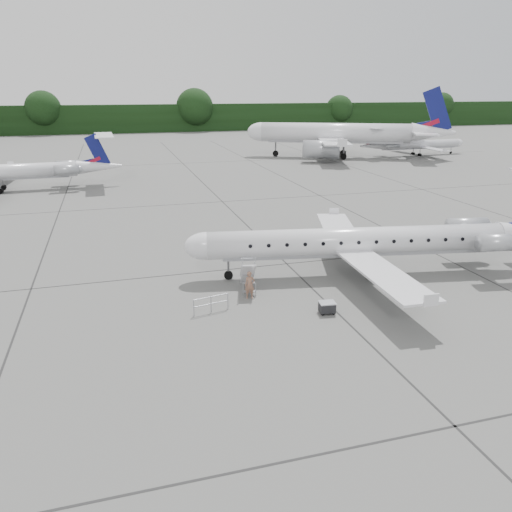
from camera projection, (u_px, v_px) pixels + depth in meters
name	position (u px, v px, depth m)	size (l,w,h in m)	color
ground	(378.00, 294.00, 32.44)	(320.00, 320.00, 0.00)	#626260
treeline	(162.00, 118.00, 149.46)	(260.00, 4.00, 8.00)	black
main_regional_jet	(357.00, 228.00, 34.72)	(26.91, 19.38, 6.90)	silver
airstair	(248.00, 275.00, 32.63)	(0.85, 2.28, 2.16)	silver
passenger	(250.00, 285.00, 31.48)	(0.65, 0.43, 1.78)	brown
safety_railing	(211.00, 305.00, 29.60)	(2.20, 0.08, 1.00)	#989BA0
baggage_cart	(327.00, 307.00, 29.51)	(0.90, 0.72, 0.78)	black
bg_narrowbody	(335.00, 123.00, 93.50)	(35.65, 25.67, 12.80)	silver
bg_regional_right	(421.00, 140.00, 97.86)	(22.27, 16.03, 5.84)	silver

